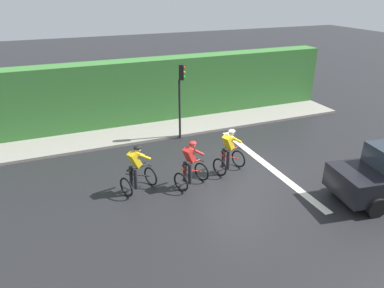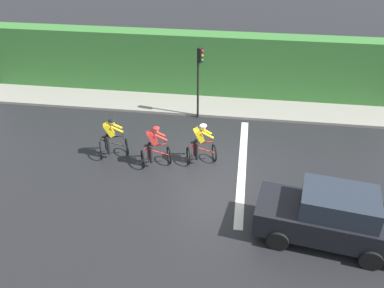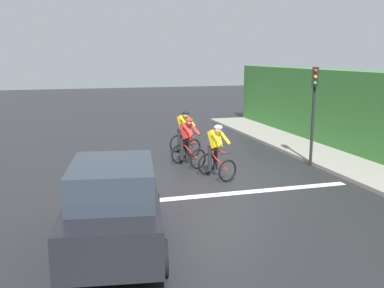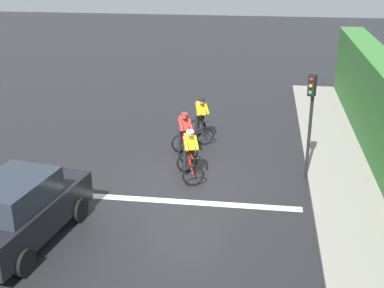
# 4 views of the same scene
# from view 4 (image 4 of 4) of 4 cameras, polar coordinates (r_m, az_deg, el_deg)

# --- Properties ---
(ground_plane) EXTENTS (80.00, 80.00, 0.00)m
(ground_plane) POSITION_cam_4_polar(r_m,az_deg,el_deg) (15.95, -0.78, -4.43)
(ground_plane) COLOR black
(sidewalk_kerb) EXTENTS (2.80, 20.07, 0.12)m
(sidewalk_kerb) POSITION_cam_4_polar(r_m,az_deg,el_deg) (17.84, 16.89, -2.30)
(sidewalk_kerb) COLOR gray
(sidewalk_kerb) RESTS_ON ground
(stone_wall_low) EXTENTS (0.44, 20.07, 0.63)m
(stone_wall_low) POSITION_cam_4_polar(r_m,az_deg,el_deg) (17.92, 19.81, -1.68)
(stone_wall_low) COLOR tan
(stone_wall_low) RESTS_ON ground
(road_marking_stop_line) EXTENTS (7.00, 0.30, 0.01)m
(road_marking_stop_line) POSITION_cam_4_polar(r_m,az_deg,el_deg) (14.91, -1.47, -6.37)
(road_marking_stop_line) COLOR silver
(road_marking_stop_line) RESTS_ON ground
(cyclist_lead) EXTENTS (1.05, 1.26, 1.66)m
(cyclist_lead) POSITION_cam_4_polar(r_m,az_deg,el_deg) (19.24, 0.99, 2.72)
(cyclist_lead) COLOR black
(cyclist_lead) RESTS_ON ground
(cyclist_second) EXTENTS (1.05, 1.26, 1.66)m
(cyclist_second) POSITION_cam_4_polar(r_m,az_deg,el_deg) (17.63, -0.89, 0.96)
(cyclist_second) COLOR black
(cyclist_second) RESTS_ON ground
(cyclist_mid) EXTENTS (1.00, 1.24, 1.66)m
(cyclist_mid) POSITION_cam_4_polar(r_m,az_deg,el_deg) (16.02, -0.26, -1.20)
(cyclist_mid) COLOR black
(cyclist_mid) RESTS_ON ground
(car_black) EXTENTS (2.35, 4.31, 1.76)m
(car_black) POSITION_cam_4_polar(r_m,az_deg,el_deg) (13.31, -18.47, -6.94)
(car_black) COLOR black
(car_black) RESTS_ON ground
(traffic_light_near_crossing) EXTENTS (0.27, 0.29, 3.34)m
(traffic_light_near_crossing) POSITION_cam_4_polar(r_m,az_deg,el_deg) (15.95, 12.97, 3.60)
(traffic_light_near_crossing) COLOR black
(traffic_light_near_crossing) RESTS_ON ground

